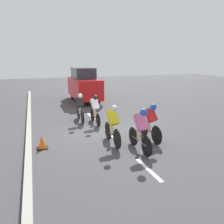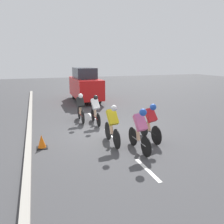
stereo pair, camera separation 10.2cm
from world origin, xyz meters
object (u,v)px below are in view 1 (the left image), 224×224
cyclist_pink (141,128)px  cyclist_red (151,121)px  cyclist_white (95,109)px  support_car (84,85)px  cyclist_yellow (113,124)px  traffic_cone (42,142)px  cyclist_black (80,107)px

cyclist_pink → cyclist_red: size_ratio=1.00×
cyclist_pink → cyclist_red: bearing=-136.9°
cyclist_white → support_car: 6.18m
cyclist_pink → cyclist_red: cyclist_pink is taller
cyclist_white → cyclist_yellow: size_ratio=1.00×
cyclist_red → traffic_cone: size_ratio=3.44×
cyclist_pink → traffic_cone: (3.10, -1.41, -0.58)m
traffic_cone → cyclist_yellow: bearing=168.2°
support_car → cyclist_yellow: bearing=83.6°
support_car → cyclist_white: bearing=81.8°
traffic_cone → cyclist_black: bearing=-124.7°
cyclist_yellow → cyclist_red: bearing=175.0°
cyclist_white → support_car: bearing=-98.2°
cyclist_white → support_car: (-0.88, -6.11, 0.44)m
cyclist_white → cyclist_yellow: cyclist_yellow is taller
cyclist_black → cyclist_red: size_ratio=0.98×
cyclist_yellow → traffic_cone: bearing=-11.8°
cyclist_pink → cyclist_yellow: cyclist_pink is taller
cyclist_pink → cyclist_yellow: (0.65, -0.90, -0.03)m
cyclist_pink → cyclist_black: (1.13, -4.26, -0.06)m
cyclist_white → cyclist_black: 0.88m
support_car → cyclist_black: bearing=75.0°
cyclist_pink → traffic_cone: 3.45m
cyclist_pink → traffic_cone: cyclist_pink is taller
cyclist_black → cyclist_white: bearing=131.0°
cyclist_white → cyclist_pink: 3.64m
cyclist_black → cyclist_red: bearing=119.2°
cyclist_yellow → cyclist_red: 1.48m
cyclist_pink → support_car: 9.71m
cyclist_pink → cyclist_yellow: 1.11m
cyclist_red → traffic_cone: cyclist_red is taller
cyclist_red → support_car: (0.49, -8.93, 0.41)m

